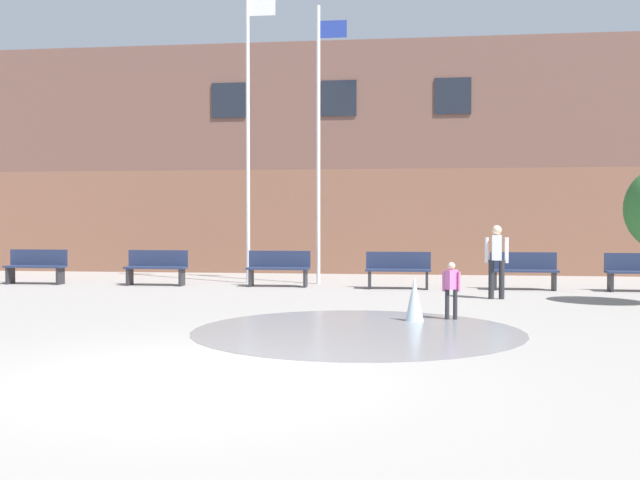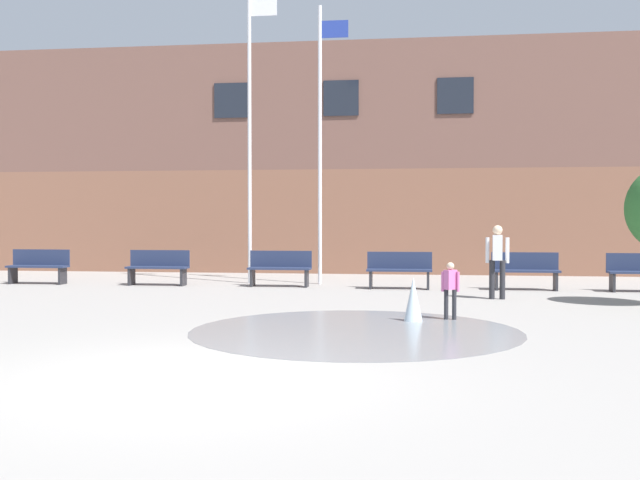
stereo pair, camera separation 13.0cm
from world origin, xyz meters
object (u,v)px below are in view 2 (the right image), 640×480
Objects in this scene: park_bench_center at (399,269)px; park_bench_near_trashcan at (525,270)px; teen_by_trashcan at (497,256)px; park_bench_under_left_flagpole at (280,268)px; flagpole_right at (321,136)px; child_running at (450,286)px; flagpole_left at (251,125)px; park_bench_left_of_flagpoles at (158,267)px; park_bench_far_left at (39,266)px.

park_bench_center is 3.04m from park_bench_near_trashcan.
teen_by_trashcan is (2.15, -2.08, 0.45)m from park_bench_center.
flagpole_right is at bearing 43.43° from park_bench_under_left_flagpole.
flagpole_left is (-5.02, 6.65, 3.65)m from child_running.
park_bench_left_of_flagpoles is 1.01× the size of teen_by_trashcan.
child_running is 9.10m from flagpole_left.
park_bench_far_left is 6.51m from park_bench_under_left_flagpole.
flagpole_right reaches higher than child_running.
teen_by_trashcan is 3.65m from child_running.
park_bench_far_left and park_bench_center have the same top height.
park_bench_left_of_flagpoles is at bearing -101.18° from teen_by_trashcan.
flagpole_right is (-2.10, 1.12, 3.42)m from park_bench_center.
park_bench_far_left is at bearing -170.33° from flagpole_left.
flagpole_right is (-5.14, 1.00, 3.42)m from park_bench_near_trashcan.
child_running is (1.02, -5.53, 0.10)m from park_bench_center.
child_running is at bearing -54.86° from park_bench_under_left_flagpole.
park_bench_center is (6.25, -0.18, 0.00)m from park_bench_left_of_flagpoles.
flagpole_right reaches higher than park_bench_center.
flagpole_right is at bearing 7.24° from park_bench_far_left.
park_bench_near_trashcan is 1.62× the size of child_running.
flagpole_right is (-3.12, 6.65, 3.32)m from child_running.
flagpole_right reaches higher than park_bench_far_left.
child_running reaches higher than park_bench_center.
park_bench_near_trashcan is at bearing -0.35° from park_bench_left_of_flagpoles.
flagpole_left is (2.25, 0.94, 3.75)m from park_bench_left_of_flagpoles.
park_bench_near_trashcan is at bearing -8.10° from flagpole_left.
park_bench_under_left_flagpole is at bearing -42.87° from flagpole_left.
park_bench_center is at bearing 55.65° from child_running.
park_bench_center and park_bench_near_trashcan have the same top height.
park_bench_under_left_flagpole and park_bench_center have the same top height.
park_bench_center is (9.54, -0.18, 0.00)m from park_bench_far_left.
park_bench_under_left_flagpole is 6.08m from park_bench_near_trashcan.
park_bench_center is 5.63m from child_running.
park_bench_far_left is at bearing -97.04° from teen_by_trashcan.
park_bench_far_left is 1.00× the size of park_bench_near_trashcan.
flagpole_right reaches higher than teen_by_trashcan.
flagpole_right is at bearing 0.00° from flagpole_left.
teen_by_trashcan is at bearing -10.94° from park_bench_far_left.
park_bench_far_left is 1.01× the size of teen_by_trashcan.
teen_by_trashcan is (11.70, -2.26, 0.45)m from park_bench_far_left.
child_running reaches higher than park_bench_near_trashcan.
park_bench_far_left is at bearing 106.83° from child_running.
child_running is (7.26, -5.71, 0.10)m from park_bench_left_of_flagpoles.
park_bench_left_of_flagpoles is 8.71m from teen_by_trashcan.
park_bench_left_of_flagpoles is at bearing 179.65° from park_bench_near_trashcan.
child_running is at bearing -64.91° from flagpole_right.
child_running is at bearing -38.17° from park_bench_left_of_flagpoles.
park_bench_near_trashcan is 8.04m from flagpole_left.
teen_by_trashcan is 0.22× the size of flagpole_right.
child_running is at bearing -52.99° from flagpole_left.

